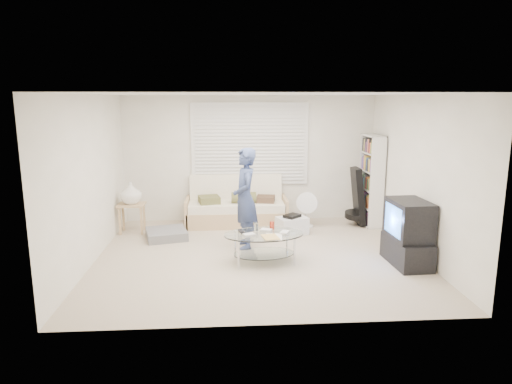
{
  "coord_description": "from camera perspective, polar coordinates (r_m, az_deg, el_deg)",
  "views": [
    {
      "loc": [
        -0.49,
        -6.83,
        2.44
      ],
      "look_at": [
        -0.01,
        0.3,
        0.97
      ],
      "focal_mm": 32.0,
      "sensor_mm": 36.0,
      "label": 1
    }
  ],
  "objects": [
    {
      "name": "side_table",
      "position": [
        8.62,
        -15.37,
        -0.38
      ],
      "size": [
        0.48,
        0.39,
        0.95
      ],
      "color": "tan",
      "rests_on": "ground"
    },
    {
      "name": "room_shell",
      "position": [
        7.37,
        -0.04,
        5.33
      ],
      "size": [
        5.02,
        4.52,
        2.51
      ],
      "color": "silver",
      "rests_on": "ground"
    },
    {
      "name": "ground",
      "position": [
        7.27,
        0.21,
        -7.97
      ],
      "size": [
        5.0,
        5.0,
        0.0
      ],
      "primitive_type": "plane",
      "color": "tan",
      "rests_on": "ground"
    },
    {
      "name": "grey_floor_pillow",
      "position": [
        8.28,
        -11.12,
        -5.17
      ],
      "size": [
        0.82,
        0.82,
        0.15
      ],
      "primitive_type": "cube",
      "rotation": [
        0.0,
        0.0,
        0.25
      ],
      "color": "slate",
      "rests_on": "ground"
    },
    {
      "name": "standing_person",
      "position": [
        7.46,
        -1.37,
        -0.82
      ],
      "size": [
        0.46,
        0.65,
        1.66
      ],
      "primitive_type": "imported",
      "rotation": [
        0.0,
        0.0,
        -1.46
      ],
      "color": "navy",
      "rests_on": "ground"
    },
    {
      "name": "futon_sofa",
      "position": [
        8.96,
        -2.47,
        -2.09
      ],
      "size": [
        1.96,
        0.79,
        0.96
      ],
      "color": "tan",
      "rests_on": "ground"
    },
    {
      "name": "storage_bin",
      "position": [
        8.37,
        4.52,
        -4.16
      ],
      "size": [
        0.62,
        0.52,
        0.37
      ],
      "color": "white",
      "rests_on": "ground"
    },
    {
      "name": "tv_unit",
      "position": [
        7.14,
        18.45,
        -4.96
      ],
      "size": [
        0.53,
        0.92,
        0.97
      ],
      "color": "black",
      "rests_on": "ground"
    },
    {
      "name": "bookshelf",
      "position": [
        9.11,
        14.18,
        1.42
      ],
      "size": [
        0.28,
        0.74,
        1.76
      ],
      "color": "white",
      "rests_on": "ground"
    },
    {
      "name": "coffee_table",
      "position": [
        6.9,
        1.04,
        -5.9
      ],
      "size": [
        1.27,
        0.88,
        0.57
      ],
      "color": "silver",
      "rests_on": "ground"
    },
    {
      "name": "window_blinds",
      "position": [
        9.09,
        -0.77,
        6.02
      ],
      "size": [
        2.32,
        0.08,
        1.62
      ],
      "color": "silver",
      "rests_on": "ground"
    },
    {
      "name": "guitar_case",
      "position": [
        9.04,
        12.57,
        -1.06
      ],
      "size": [
        0.4,
        0.41,
        1.12
      ],
      "color": "black",
      "rests_on": "ground"
    },
    {
      "name": "floor_fan",
      "position": [
        8.8,
        6.31,
        -1.82
      ],
      "size": [
        0.43,
        0.28,
        0.69
      ],
      "color": "white",
      "rests_on": "ground"
    }
  ]
}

